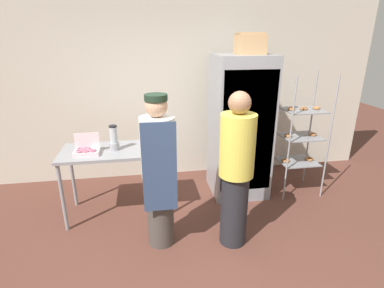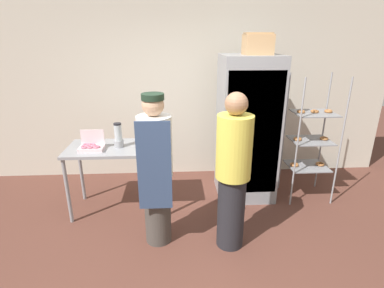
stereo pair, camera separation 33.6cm
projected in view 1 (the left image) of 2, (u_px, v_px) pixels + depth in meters
The scene contains 10 objects.
ground_plane at pixel (207, 267), 3.00m from camera, with size 14.00×14.00×0.00m, color brown.
back_wall at pixel (177, 89), 4.69m from camera, with size 6.40×0.12×2.80m, color beige.
refrigerator at pixel (240, 127), 4.19m from camera, with size 0.76×0.77×1.97m.
baking_rack at pixel (300, 136), 4.24m from camera, with size 0.60×0.52×1.73m.
prep_counter at pixel (110, 158), 3.67m from camera, with size 1.16×0.64×0.88m.
donut_box at pixel (86, 151), 3.48m from camera, with size 0.29×0.19×0.24m.
blender_pitcher at pixel (114, 139), 3.59m from camera, with size 0.12×0.12×0.31m.
cardboard_storage_box at pixel (250, 44), 3.76m from camera, with size 0.34×0.32×0.26m.
person_baker at pixel (159, 172), 3.08m from camera, with size 0.35×0.37×1.67m.
person_customer at pixel (236, 171), 3.10m from camera, with size 0.36×0.36×1.70m.
Camera 1 is at (-0.54, -2.35, 2.18)m, focal length 28.00 mm.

